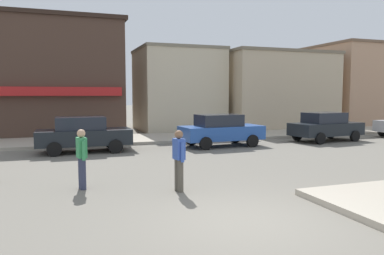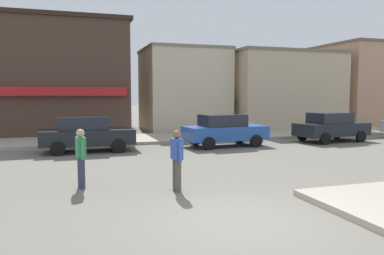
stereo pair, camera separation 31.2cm
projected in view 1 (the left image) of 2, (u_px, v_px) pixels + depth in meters
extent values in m
plane|color=#6B665B|center=(249.00, 221.00, 7.47)|extent=(160.00, 160.00, 0.00)
cube|color=#A89E8C|center=(129.00, 139.00, 20.54)|extent=(80.00, 4.00, 0.15)
cube|color=black|center=(84.00, 137.00, 16.41)|extent=(4.00, 1.71, 0.66)
cube|color=#1E232D|center=(80.00, 123.00, 16.30)|extent=(2.08, 1.40, 0.56)
cylinder|color=black|center=(111.00, 142.00, 17.65)|extent=(0.60, 0.18, 0.60)
cylinder|color=black|center=(116.00, 146.00, 16.06)|extent=(0.60, 0.18, 0.60)
cylinder|color=black|center=(55.00, 144.00, 16.83)|extent=(0.60, 0.18, 0.60)
cylinder|color=black|center=(54.00, 149.00, 15.23)|extent=(0.60, 0.18, 0.60)
cube|color=#234C9E|center=(221.00, 133.00, 18.27)|extent=(4.09, 1.93, 0.66)
cube|color=#1E232D|center=(219.00, 120.00, 18.16)|extent=(2.16, 1.51, 0.56)
cylinder|color=black|center=(235.00, 137.00, 19.56)|extent=(0.61, 0.21, 0.60)
cylinder|color=black|center=(252.00, 141.00, 18.00)|extent=(0.61, 0.21, 0.60)
cylinder|color=black|center=(191.00, 139.00, 18.61)|extent=(0.61, 0.21, 0.60)
cylinder|color=black|center=(206.00, 143.00, 17.05)|extent=(0.61, 0.21, 0.60)
cube|color=black|center=(326.00, 129.00, 20.26)|extent=(4.17, 2.15, 0.66)
cube|color=#1E232D|center=(324.00, 118.00, 20.14)|extent=(2.23, 1.62, 0.56)
cylinder|color=black|center=(331.00, 133.00, 21.60)|extent=(0.62, 0.25, 0.60)
cylinder|color=black|center=(355.00, 136.00, 20.07)|extent=(0.62, 0.25, 0.60)
cylinder|color=black|center=(297.00, 135.00, 20.52)|extent=(0.62, 0.25, 0.60)
cylinder|color=black|center=(320.00, 138.00, 18.99)|extent=(0.62, 0.25, 0.60)
cylinder|color=black|center=(383.00, 131.00, 22.59)|extent=(0.61, 0.22, 0.60)
cylinder|color=#4C473D|center=(180.00, 176.00, 9.69)|extent=(0.16, 0.16, 0.85)
cylinder|color=#4C473D|center=(178.00, 175.00, 9.85)|extent=(0.16, 0.16, 0.85)
cube|color=#3351A8|center=(179.00, 149.00, 9.71)|extent=(0.26, 0.38, 0.54)
sphere|color=brown|center=(179.00, 134.00, 9.68)|extent=(0.22, 0.22, 0.22)
cylinder|color=#3351A8|center=(183.00, 152.00, 9.51)|extent=(0.10, 0.10, 0.52)
cylinder|color=#3351A8|center=(175.00, 150.00, 9.92)|extent=(0.10, 0.10, 0.52)
cylinder|color=#2D334C|center=(83.00, 174.00, 9.95)|extent=(0.16, 0.16, 0.85)
cylinder|color=#2D334C|center=(81.00, 173.00, 10.10)|extent=(0.16, 0.16, 0.85)
cube|color=#338C51|center=(82.00, 148.00, 9.96)|extent=(0.28, 0.39, 0.54)
sphere|color=tan|center=(81.00, 133.00, 9.93)|extent=(0.22, 0.22, 0.22)
cylinder|color=#338C51|center=(84.00, 151.00, 9.77)|extent=(0.10, 0.10, 0.52)
cylinder|color=#338C51|center=(80.00, 148.00, 10.17)|extent=(0.10, 0.10, 0.52)
cube|color=#473328|center=(24.00, 80.00, 24.28)|extent=(11.77, 8.57, 6.91)
cube|color=#B21E1E|center=(17.00, 91.00, 20.18)|extent=(11.18, 0.40, 0.50)
cube|color=#2E211A|center=(22.00, 24.00, 23.96)|extent=(12.12, 8.83, 0.24)
cube|color=beige|center=(178.00, 91.00, 26.77)|extent=(5.58, 5.30, 5.55)
cube|color=gray|center=(178.00, 50.00, 26.52)|extent=(5.70, 5.40, 0.20)
cube|color=tan|center=(268.00, 92.00, 28.99)|extent=(8.06, 7.17, 5.43)
cube|color=#716452|center=(268.00, 55.00, 28.74)|extent=(8.22, 7.32, 0.20)
cube|color=tan|center=(347.00, 87.00, 31.75)|extent=(6.17, 7.50, 6.36)
cube|color=brown|center=(349.00, 48.00, 31.46)|extent=(6.30, 7.65, 0.20)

